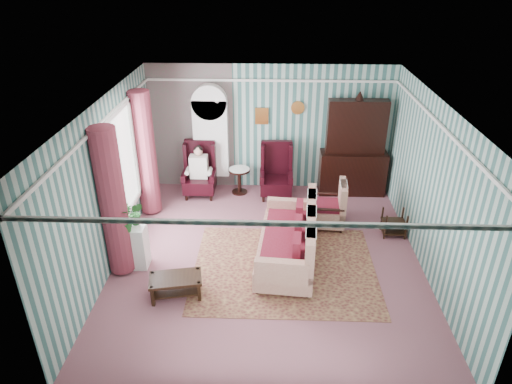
{
  "coord_description": "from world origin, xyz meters",
  "views": [
    {
      "loc": [
        0.04,
        -6.89,
        4.94
      ],
      "look_at": [
        -0.24,
        0.6,
        1.05
      ],
      "focal_mm": 32.0,
      "sensor_mm": 36.0,
      "label": 1
    }
  ],
  "objects_px": {
    "floral_armchair": "(327,205)",
    "wingback_left": "(199,170)",
    "bookcase": "(211,144)",
    "dresser_hutch": "(355,145)",
    "round_side_table": "(239,181)",
    "wingback_right": "(276,172)",
    "coffee_table": "(176,287)",
    "sofa": "(287,236)",
    "nest_table": "(394,223)",
    "seated_woman": "(199,172)",
    "plant_stand": "(132,246)"
  },
  "relations": [
    {
      "from": "dresser_hutch",
      "to": "floral_armchair",
      "type": "relative_size",
      "value": 2.52
    },
    {
      "from": "wingback_left",
      "to": "sofa",
      "type": "xyz_separation_m",
      "value": [
        1.93,
        -2.53,
        -0.09
      ]
    },
    {
      "from": "sofa",
      "to": "wingback_left",
      "type": "bearing_deg",
      "value": 42.21
    },
    {
      "from": "round_side_table",
      "to": "floral_armchair",
      "type": "xyz_separation_m",
      "value": [
        1.87,
        -1.38,
        0.17
      ]
    },
    {
      "from": "floral_armchair",
      "to": "wingback_left",
      "type": "bearing_deg",
      "value": 70.01
    },
    {
      "from": "bookcase",
      "to": "sofa",
      "type": "height_order",
      "value": "bookcase"
    },
    {
      "from": "wingback_right",
      "to": "plant_stand",
      "type": "distance_m",
      "value": 3.76
    },
    {
      "from": "sofa",
      "to": "coffee_table",
      "type": "bearing_deg",
      "value": 124.38
    },
    {
      "from": "bookcase",
      "to": "sofa",
      "type": "distance_m",
      "value": 3.42
    },
    {
      "from": "dresser_hutch",
      "to": "nest_table",
      "type": "relative_size",
      "value": 4.37
    },
    {
      "from": "floral_armchair",
      "to": "coffee_table",
      "type": "relative_size",
      "value": 1.12
    },
    {
      "from": "dresser_hutch",
      "to": "plant_stand",
      "type": "relative_size",
      "value": 2.95
    },
    {
      "from": "dresser_hutch",
      "to": "wingback_left",
      "type": "relative_size",
      "value": 1.89
    },
    {
      "from": "seated_woman",
      "to": "coffee_table",
      "type": "height_order",
      "value": "seated_woman"
    },
    {
      "from": "seated_woman",
      "to": "round_side_table",
      "type": "xyz_separation_m",
      "value": [
        0.9,
        0.15,
        -0.29
      ]
    },
    {
      "from": "bookcase",
      "to": "plant_stand",
      "type": "relative_size",
      "value": 2.8
    },
    {
      "from": "dresser_hutch",
      "to": "floral_armchair",
      "type": "bearing_deg",
      "value": -115.93
    },
    {
      "from": "wingback_right",
      "to": "sofa",
      "type": "xyz_separation_m",
      "value": [
        0.18,
        -2.53,
        -0.09
      ]
    },
    {
      "from": "dresser_hutch",
      "to": "coffee_table",
      "type": "bearing_deg",
      "value": -131.44
    },
    {
      "from": "wingback_left",
      "to": "round_side_table",
      "type": "bearing_deg",
      "value": 9.46
    },
    {
      "from": "coffee_table",
      "to": "wingback_left",
      "type": "bearing_deg",
      "value": 92.06
    },
    {
      "from": "seated_woman",
      "to": "nest_table",
      "type": "relative_size",
      "value": 2.19
    },
    {
      "from": "dresser_hutch",
      "to": "nest_table",
      "type": "bearing_deg",
      "value": -72.61
    },
    {
      "from": "bookcase",
      "to": "wingback_left",
      "type": "relative_size",
      "value": 1.79
    },
    {
      "from": "sofa",
      "to": "floral_armchair",
      "type": "relative_size",
      "value": 2.34
    },
    {
      "from": "wingback_right",
      "to": "seated_woman",
      "type": "bearing_deg",
      "value": 180.0
    },
    {
      "from": "bookcase",
      "to": "sofa",
      "type": "xyz_separation_m",
      "value": [
        1.68,
        -2.92,
        -0.58
      ]
    },
    {
      "from": "wingback_left",
      "to": "seated_woman",
      "type": "distance_m",
      "value": 0.04
    },
    {
      "from": "seated_woman",
      "to": "plant_stand",
      "type": "xyz_separation_m",
      "value": [
        -0.8,
        -2.75,
        -0.19
      ]
    },
    {
      "from": "seated_woman",
      "to": "wingback_right",
      "type": "bearing_deg",
      "value": 0.0
    },
    {
      "from": "bookcase",
      "to": "floral_armchair",
      "type": "relative_size",
      "value": 2.4
    },
    {
      "from": "bookcase",
      "to": "dresser_hutch",
      "type": "relative_size",
      "value": 0.95
    },
    {
      "from": "nest_table",
      "to": "plant_stand",
      "type": "xyz_separation_m",
      "value": [
        -4.87,
        -1.2,
        0.13
      ]
    },
    {
      "from": "round_side_table",
      "to": "floral_armchair",
      "type": "distance_m",
      "value": 2.33
    },
    {
      "from": "round_side_table",
      "to": "coffee_table",
      "type": "height_order",
      "value": "round_side_table"
    },
    {
      "from": "wingback_left",
      "to": "seated_woman",
      "type": "xyz_separation_m",
      "value": [
        0.0,
        0.0,
        -0.04
      ]
    },
    {
      "from": "wingback_right",
      "to": "floral_armchair",
      "type": "xyz_separation_m",
      "value": [
        1.02,
        -1.23,
        -0.16
      ]
    },
    {
      "from": "sofa",
      "to": "coffee_table",
      "type": "xyz_separation_m",
      "value": [
        -1.8,
        -1.02,
        -0.35
      ]
    },
    {
      "from": "wingback_left",
      "to": "coffee_table",
      "type": "height_order",
      "value": "wingback_left"
    },
    {
      "from": "dresser_hutch",
      "to": "wingback_left",
      "type": "xyz_separation_m",
      "value": [
        -3.5,
        -0.27,
        -0.55
      ]
    },
    {
      "from": "nest_table",
      "to": "plant_stand",
      "type": "distance_m",
      "value": 5.02
    },
    {
      "from": "wingback_right",
      "to": "wingback_left",
      "type": "bearing_deg",
      "value": 180.0
    },
    {
      "from": "seated_woman",
      "to": "coffee_table",
      "type": "bearing_deg",
      "value": -87.94
    },
    {
      "from": "wingback_right",
      "to": "coffee_table",
      "type": "bearing_deg",
      "value": -114.56
    },
    {
      "from": "seated_woman",
      "to": "floral_armchair",
      "type": "distance_m",
      "value": 3.03
    },
    {
      "from": "wingback_right",
      "to": "nest_table",
      "type": "distance_m",
      "value": 2.81
    },
    {
      "from": "floral_armchair",
      "to": "dresser_hutch",
      "type": "bearing_deg",
      "value": -22.08
    },
    {
      "from": "wingback_left",
      "to": "nest_table",
      "type": "bearing_deg",
      "value": -20.85
    },
    {
      "from": "wingback_right",
      "to": "floral_armchair",
      "type": "relative_size",
      "value": 1.34
    },
    {
      "from": "bookcase",
      "to": "wingback_left",
      "type": "bearing_deg",
      "value": -122.66
    }
  ]
}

